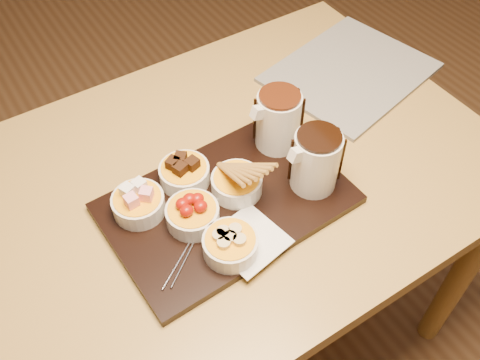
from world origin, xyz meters
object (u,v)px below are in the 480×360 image
bowl_strawberries (193,215)px  pitcher_milk_chocolate (278,121)px  serving_board (227,203)px  newspaper (350,72)px  pitcher_dark_chocolate (316,161)px  dining_table (217,205)px

bowl_strawberries → pitcher_milk_chocolate: 0.27m
serving_board → newspaper: serving_board is taller
serving_board → pitcher_dark_chocolate: bearing=-20.0°
serving_board → bowl_strawberries: (-0.08, -0.01, 0.03)m
bowl_strawberries → newspaper: size_ratio=0.27×
dining_table → bowl_strawberries: 0.19m
newspaper → bowl_strawberries: bearing=-173.4°
pitcher_dark_chocolate → serving_board: bearing=160.0°
serving_board → newspaper: bearing=19.2°
bowl_strawberries → pitcher_milk_chocolate: (0.25, 0.09, 0.04)m
dining_table → newspaper: bearing=13.2°
dining_table → pitcher_dark_chocolate: size_ratio=9.58×
dining_table → newspaper: newspaper is taller
serving_board → pitcher_dark_chocolate: (0.17, -0.05, 0.07)m
serving_board → bowl_strawberries: size_ratio=4.60×
pitcher_dark_chocolate → pitcher_milk_chocolate: bearing=85.6°
dining_table → pitcher_dark_chocolate: pitcher_dark_chocolate is taller
pitcher_milk_chocolate → dining_table: bearing=176.6°
pitcher_dark_chocolate → pitcher_milk_chocolate: same height
dining_table → newspaper: (0.45, 0.11, 0.10)m
bowl_strawberries → pitcher_dark_chocolate: pitcher_dark_chocolate is taller
dining_table → serving_board: size_ratio=2.61×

